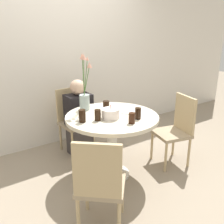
{
  "coord_description": "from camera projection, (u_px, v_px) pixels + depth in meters",
  "views": [
    {
      "loc": [
        -1.51,
        -2.15,
        1.69
      ],
      "look_at": [
        0.0,
        0.0,
        0.8
      ],
      "focal_mm": 40.0,
      "sensor_mm": 36.0,
      "label": 1
    }
  ],
  "objects": [
    {
      "name": "chair_right_flank",
      "position": [
        177.0,
        127.0,
        3.17
      ],
      "size": [
        0.49,
        0.49,
        0.89
      ],
      "rotation": [
        0.0,
        0.0,
        4.47
      ],
      "color": "#9E896B",
      "rests_on": "ground_plane"
    },
    {
      "name": "flower_vase",
      "position": [
        85.0,
        94.0,
        2.9
      ],
      "size": [
        0.12,
        0.23,
        0.67
      ],
      "color": "#9EB2AD",
      "rests_on": "dining_table"
    },
    {
      "name": "chair_far_back",
      "position": [
        73.0,
        117.0,
        3.53
      ],
      "size": [
        0.42,
        0.42,
        0.89
      ],
      "rotation": [
        0.0,
        0.0,
        0.06
      ],
      "color": "#9E896B",
      "rests_on": "ground_plane"
    },
    {
      "name": "ground_plane",
      "position": [
        112.0,
        174.0,
        3.03
      ],
      "size": [
        16.0,
        16.0,
        0.0
      ],
      "primitive_type": "plane",
      "color": "gray"
    },
    {
      "name": "person_woman",
      "position": [
        79.0,
        120.0,
        3.41
      ],
      "size": [
        0.34,
        0.24,
        1.05
      ],
      "color": "#383333",
      "rests_on": "ground_plane"
    },
    {
      "name": "drink_glass_1",
      "position": [
        106.0,
        107.0,
        2.87
      ],
      "size": [
        0.07,
        0.07,
        0.13
      ],
      "color": "black",
      "rests_on": "dining_table"
    },
    {
      "name": "drink_glass_2",
      "position": [
        82.0,
        116.0,
        2.57
      ],
      "size": [
        0.07,
        0.07,
        0.13
      ],
      "color": "black",
      "rests_on": "dining_table"
    },
    {
      "name": "birthday_cake",
      "position": [
        110.0,
        114.0,
        2.68
      ],
      "size": [
        0.19,
        0.19,
        0.15
      ],
      "color": "white",
      "rests_on": "dining_table"
    },
    {
      "name": "drink_glass_3",
      "position": [
        132.0,
        118.0,
        2.54
      ],
      "size": [
        0.07,
        0.07,
        0.11
      ],
      "color": "#33190C",
      "rests_on": "dining_table"
    },
    {
      "name": "drink_glass_4",
      "position": [
        138.0,
        113.0,
        2.66
      ],
      "size": [
        0.07,
        0.07,
        0.12
      ],
      "color": "black",
      "rests_on": "dining_table"
    },
    {
      "name": "drink_glass_0",
      "position": [
        98.0,
        115.0,
        2.62
      ],
      "size": [
        0.07,
        0.07,
        0.12
      ],
      "color": "black",
      "rests_on": "dining_table"
    },
    {
      "name": "wall_back",
      "position": [
        61.0,
        56.0,
        3.61
      ],
      "size": [
        8.0,
        0.05,
        2.6
      ],
      "color": "silver",
      "rests_on": "ground_plane"
    },
    {
      "name": "side_plate",
      "position": [
        128.0,
        112.0,
        2.89
      ],
      "size": [
        0.17,
        0.17,
        0.01
      ],
      "color": "white",
      "rests_on": "dining_table"
    },
    {
      "name": "dining_table",
      "position": [
        112.0,
        127.0,
        2.83
      ],
      "size": [
        1.04,
        1.04,
        0.76
      ],
      "color": "beige",
      "rests_on": "ground_plane"
    },
    {
      "name": "chair_near_front",
      "position": [
        100.0,
        182.0,
        2.04
      ],
      "size": [
        0.56,
        0.56,
        0.89
      ],
      "rotation": [
        0.0,
        0.0,
        2.42
      ],
      "color": "#9E896B",
      "rests_on": "ground_plane"
    }
  ]
}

